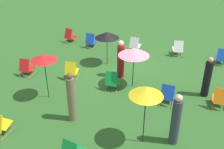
{
  "coord_description": "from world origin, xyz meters",
  "views": [
    {
      "loc": [
        -3.15,
        10.53,
        5.92
      ],
      "look_at": [
        0.0,
        1.2,
        0.5
      ],
      "focal_mm": 43.03,
      "sensor_mm": 36.0,
      "label": 1
    }
  ],
  "objects": [
    {
      "name": "deckchair_1",
      "position": [
        3.88,
        -2.65,
        0.37
      ],
      "size": [
        0.65,
        0.86,
        0.83
      ],
      "rotation": [
        0.0,
        0.0,
        -0.26
      ],
      "color": "olive",
      "rests_on": "ground"
    },
    {
      "name": "umbrella_0",
      "position": [
        0.88,
        -0.65,
        1.49
      ],
      "size": [
        1.15,
        1.15,
        1.64
      ],
      "color": "black",
      "rests_on": "ground"
    },
    {
      "name": "umbrella_1",
      "position": [
        -0.84,
        0.98,
        1.56
      ],
      "size": [
        1.26,
        1.26,
        1.72
      ],
      "color": "black",
      "rests_on": "ground"
    },
    {
      "name": "deckchair_7",
      "position": [
        -2.43,
        1.8,
        0.37
      ],
      "size": [
        0.5,
        0.78,
        0.83
      ],
      "rotation": [
        0.0,
        0.0,
        -0.03
      ],
      "color": "olive",
      "rests_on": "ground"
    },
    {
      "name": "deckchair_10",
      "position": [
        3.93,
        1.6,
        0.37
      ],
      "size": [
        0.51,
        0.78,
        0.83
      ],
      "rotation": [
        0.0,
        0.0,
        0.05
      ],
      "color": "olive",
      "rests_on": "ground"
    },
    {
      "name": "person_3",
      "position": [
        -0.13,
        0.38,
        0.82
      ],
      "size": [
        0.32,
        0.32,
        1.72
      ],
      "rotation": [
        0.0,
        0.0,
        6.28
      ],
      "color": "maroon",
      "rests_on": "ground"
    },
    {
      "name": "umbrella_3",
      "position": [
        -2.03,
        4.18,
        1.85
      ],
      "size": [
        1.0,
        1.0,
        1.99
      ],
      "color": "black",
      "rests_on": "ground"
    },
    {
      "name": "person_1",
      "position": [
        0.54,
        3.86,
        0.87
      ],
      "size": [
        0.31,
        0.31,
        1.84
      ],
      "rotation": [
        0.0,
        0.0,
        6.21
      ],
      "color": "#72664C",
      "rests_on": "ground"
    },
    {
      "name": "deckchair_13",
      "position": [
        -4.41,
        -2.39,
        0.37
      ],
      "size": [
        0.55,
        0.81,
        0.83
      ],
      "rotation": [
        0.0,
        0.0,
        0.1
      ],
      "color": "olive",
      "rests_on": "ground"
    },
    {
      "name": "deckchair_5",
      "position": [
        2.42,
        5.29,
        0.37
      ],
      "size": [
        0.48,
        0.76,
        0.83
      ],
      "rotation": [
        0.0,
        0.0,
        -0.0
      ],
      "color": "olive",
      "rests_on": "ground"
    },
    {
      "name": "person_0",
      "position": [
        -3.76,
        0.79,
        0.79
      ],
      "size": [
        0.41,
        0.41,
        1.67
      ],
      "rotation": [
        0.0,
        0.0,
        2.12
      ],
      "color": "black",
      "rests_on": "ground"
    },
    {
      "name": "deckchair_9",
      "position": [
        -0.04,
        -2.52,
        0.37
      ],
      "size": [
        0.57,
        0.81,
        0.83
      ],
      "rotation": [
        0.0,
        0.0,
        -0.12
      ],
      "color": "olive",
      "rests_on": "ground"
    },
    {
      "name": "person_2",
      "position": [
        -2.92,
        3.89,
        0.84
      ],
      "size": [
        0.38,
        0.38,
        1.76
      ],
      "rotation": [
        0.0,
        0.0,
        5.16
      ],
      "color": "#333847",
      "rests_on": "ground"
    },
    {
      "name": "deckchair_4",
      "position": [
        -0.1,
        1.5,
        0.37
      ],
      "size": [
        0.54,
        0.8,
        0.83
      ],
      "rotation": [
        0.0,
        0.0,
        0.08
      ],
      "color": "olive",
      "rests_on": "ground"
    },
    {
      "name": "deckchair_14",
      "position": [
        -2.28,
        -2.78,
        0.37
      ],
      "size": [
        0.65,
        0.85,
        0.83
      ],
      "rotation": [
        0.0,
        0.0,
        0.25
      ],
      "color": "olive",
      "rests_on": "ground"
    },
    {
      "name": "umbrella_2",
      "position": [
        2.07,
        2.9,
        1.72
      ],
      "size": [
        0.99,
        0.99,
        1.83
      ],
      "color": "black",
      "rests_on": "ground"
    },
    {
      "name": "deckchair_11",
      "position": [
        1.88,
        1.22,
        0.37
      ],
      "size": [
        0.59,
        0.83,
        0.83
      ],
      "rotation": [
        0.0,
        0.0,
        0.17
      ],
      "color": "olive",
      "rests_on": "ground"
    },
    {
      "name": "deckchair_12",
      "position": [
        -4.29,
        1.45,
        0.37
      ],
      "size": [
        0.53,
        0.79,
        0.83
      ],
      "rotation": [
        0.0,
        0.0,
        0.07
      ],
      "color": "olive",
      "rests_on": "ground"
    },
    {
      "name": "ground_plane",
      "position": [
        0.0,
        0.0,
        0.0
      ],
      "size": [
        40.0,
        40.0,
        0.0
      ],
      "primitive_type": "plane",
      "color": "#2D6026"
    },
    {
      "name": "deckchair_6",
      "position": [
        2.42,
        -2.32,
        0.37
      ],
      "size": [
        0.51,
        0.78,
        0.83
      ],
      "rotation": [
        0.0,
        0.0,
        -0.04
      ],
      "color": "olive",
      "rests_on": "ground"
    }
  ]
}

